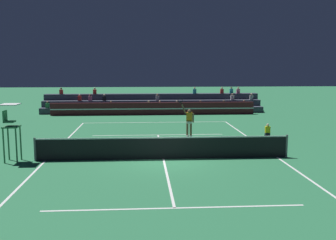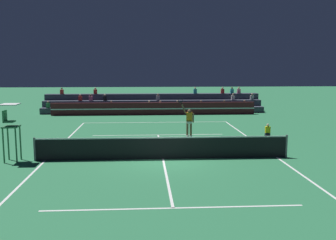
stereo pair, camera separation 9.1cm
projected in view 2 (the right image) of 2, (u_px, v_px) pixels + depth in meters
ground_plane at (163, 159)px, 18.59m from camera, size 120.00×120.00×0.00m
court_lines at (163, 159)px, 18.59m from camera, size 11.10×23.90×0.01m
tennis_net at (163, 148)px, 18.52m from camera, size 12.00×0.10×1.10m
sponsor_banner_wall at (154, 109)px, 34.83m from camera, size 18.00×0.26×1.10m
bleacher_stand at (153, 105)px, 37.32m from camera, size 20.41×2.85×2.28m
umpire_chair at (10, 125)px, 17.93m from camera, size 0.76×0.84×2.67m
ball_kid_courtside at (268, 132)px, 24.13m from camera, size 0.30×0.36×0.84m
tennis_player at (189, 121)px, 24.19m from camera, size 1.04×0.40×2.47m
tennis_ball at (169, 143)px, 22.15m from camera, size 0.07×0.07×0.07m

